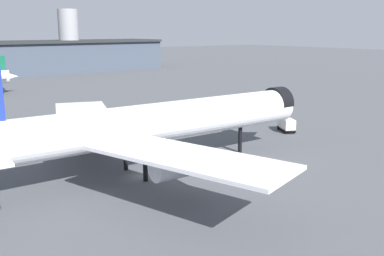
% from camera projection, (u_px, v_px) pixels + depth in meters
% --- Properties ---
extents(ground, '(900.00, 900.00, 0.00)m').
position_uv_depth(ground, '(145.00, 176.00, 66.81)').
color(ground, '#4C4F54').
extents(airliner_near_gate, '(66.22, 60.69, 17.71)m').
position_uv_depth(airliner_near_gate, '(148.00, 124.00, 67.11)').
color(airliner_near_gate, white).
rests_on(airliner_near_gate, ground).
extents(service_truck_front, '(4.53, 5.95, 3.00)m').
position_uv_depth(service_truck_front, '(287.00, 125.00, 96.03)').
color(service_truck_front, black).
rests_on(service_truck_front, ground).
extents(baggage_tug_wing, '(3.57, 3.08, 1.85)m').
position_uv_depth(baggage_tug_wing, '(199.00, 118.00, 106.93)').
color(baggage_tug_wing, black).
rests_on(baggage_tug_wing, ground).
extents(traffic_cone_wingtip, '(0.56, 0.56, 0.70)m').
position_uv_depth(traffic_cone_wingtip, '(228.00, 122.00, 104.64)').
color(traffic_cone_wingtip, '#F2600C').
rests_on(traffic_cone_wingtip, ground).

